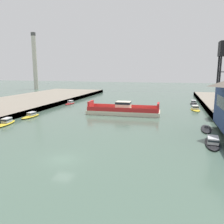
{
  "coord_description": "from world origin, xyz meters",
  "views": [
    {
      "loc": [
        13.74,
        -25.5,
        11.59
      ],
      "look_at": [
        0.0,
        24.65,
        2.0
      ],
      "focal_mm": 36.3,
      "sensor_mm": 36.0,
      "label": 1
    }
  ],
  "objects_px": {
    "chain_ferry": "(123,110)",
    "moored_boat_upstream_a": "(206,129)",
    "smokestack_distant_a": "(35,60)",
    "moored_boat_mid_right": "(70,103)",
    "moored_boat_far_right": "(6,122)",
    "moored_boat_upstream_b": "(31,115)",
    "moored_boat_near_left": "(213,142)",
    "moored_boat_mid_left": "(194,103)",
    "moored_boat_far_left": "(195,108)"
  },
  "relations": [
    {
      "from": "chain_ferry",
      "to": "moored_boat_mid_left",
      "type": "relative_size",
      "value": 3.04
    },
    {
      "from": "moored_boat_mid_right",
      "to": "moored_boat_upstream_a",
      "type": "height_order",
      "value": "moored_boat_mid_right"
    },
    {
      "from": "moored_boat_mid_right",
      "to": "moored_boat_upstream_a",
      "type": "relative_size",
      "value": 0.82
    },
    {
      "from": "moored_boat_far_right",
      "to": "moored_boat_upstream_a",
      "type": "distance_m",
      "value": 41.85
    },
    {
      "from": "chain_ferry",
      "to": "moored_boat_far_left",
      "type": "bearing_deg",
      "value": 31.39
    },
    {
      "from": "smokestack_distant_a",
      "to": "moored_boat_near_left",
      "type": "bearing_deg",
      "value": -44.37
    },
    {
      "from": "moored_boat_mid_left",
      "to": "moored_boat_far_left",
      "type": "height_order",
      "value": "moored_boat_mid_left"
    },
    {
      "from": "moored_boat_near_left",
      "to": "chain_ferry",
      "type": "bearing_deg",
      "value": 132.18
    },
    {
      "from": "moored_boat_upstream_a",
      "to": "moored_boat_upstream_b",
      "type": "xyz_separation_m",
      "value": [
        -40.81,
        1.31,
        0.26
      ]
    },
    {
      "from": "moored_boat_mid_left",
      "to": "moored_boat_far_left",
      "type": "bearing_deg",
      "value": -92.26
    },
    {
      "from": "moored_boat_near_left",
      "to": "moored_boat_far_right",
      "type": "distance_m",
      "value": 41.1
    },
    {
      "from": "moored_boat_upstream_b",
      "to": "moored_boat_far_right",
      "type": "bearing_deg",
      "value": -93.21
    },
    {
      "from": "moored_boat_far_right",
      "to": "moored_boat_mid_right",
      "type": "bearing_deg",
      "value": 90.05
    },
    {
      "from": "moored_boat_far_right",
      "to": "smokestack_distant_a",
      "type": "bearing_deg",
      "value": 119.92
    },
    {
      "from": "moored_boat_far_right",
      "to": "moored_boat_upstream_b",
      "type": "bearing_deg",
      "value": 86.79
    },
    {
      "from": "moored_boat_mid_left",
      "to": "moored_boat_far_right",
      "type": "bearing_deg",
      "value": -134.06
    },
    {
      "from": "moored_boat_mid_right",
      "to": "smokestack_distant_a",
      "type": "relative_size",
      "value": 0.17
    },
    {
      "from": "moored_boat_near_left",
      "to": "moored_boat_far_left",
      "type": "xyz_separation_m",
      "value": [
        0.03,
        32.81,
        0.02
      ]
    },
    {
      "from": "moored_boat_far_right",
      "to": "moored_boat_mid_left",
      "type": "bearing_deg",
      "value": 45.94
    },
    {
      "from": "moored_boat_upstream_b",
      "to": "smokestack_distant_a",
      "type": "bearing_deg",
      "value": 122.73
    },
    {
      "from": "moored_boat_upstream_a",
      "to": "moored_boat_upstream_b",
      "type": "distance_m",
      "value": 40.83
    },
    {
      "from": "moored_boat_far_right",
      "to": "moored_boat_upstream_a",
      "type": "xyz_separation_m",
      "value": [
        41.27,
        6.93,
        -0.31
      ]
    },
    {
      "from": "chain_ferry",
      "to": "moored_boat_mid_right",
      "type": "xyz_separation_m",
      "value": [
        -21.92,
        13.2,
        -0.61
      ]
    },
    {
      "from": "moored_boat_mid_left",
      "to": "moored_boat_upstream_a",
      "type": "relative_size",
      "value": 0.91
    },
    {
      "from": "moored_boat_near_left",
      "to": "moored_boat_far_right",
      "type": "relative_size",
      "value": 1.12
    },
    {
      "from": "moored_boat_mid_right",
      "to": "moored_boat_far_right",
      "type": "xyz_separation_m",
      "value": [
        0.03,
        -31.64,
        0.07
      ]
    },
    {
      "from": "chain_ferry",
      "to": "smokestack_distant_a",
      "type": "relative_size",
      "value": 0.57
    },
    {
      "from": "moored_boat_upstream_b",
      "to": "smokestack_distant_a",
      "type": "distance_m",
      "value": 93.75
    },
    {
      "from": "smokestack_distant_a",
      "to": "moored_boat_upstream_b",
      "type": "bearing_deg",
      "value": -57.27
    },
    {
      "from": "chain_ferry",
      "to": "moored_boat_mid_right",
      "type": "distance_m",
      "value": 25.59
    },
    {
      "from": "moored_boat_upstream_b",
      "to": "smokestack_distant_a",
      "type": "height_order",
      "value": "smokestack_distant_a"
    },
    {
      "from": "moored_boat_far_left",
      "to": "moored_boat_upstream_a",
      "type": "height_order",
      "value": "moored_boat_far_left"
    },
    {
      "from": "moored_boat_near_left",
      "to": "smokestack_distant_a",
      "type": "relative_size",
      "value": 0.23
    },
    {
      "from": "moored_boat_mid_right",
      "to": "moored_boat_far_left",
      "type": "height_order",
      "value": "moored_boat_far_left"
    },
    {
      "from": "chain_ferry",
      "to": "moored_boat_far_right",
      "type": "relative_size",
      "value": 2.81
    },
    {
      "from": "chain_ferry",
      "to": "smokestack_distant_a",
      "type": "distance_m",
      "value": 99.42
    },
    {
      "from": "moored_boat_far_left",
      "to": "moored_boat_mid_right",
      "type": "bearing_deg",
      "value": 177.9
    },
    {
      "from": "moored_boat_near_left",
      "to": "moored_boat_upstream_a",
      "type": "distance_m",
      "value": 9.6
    },
    {
      "from": "moored_boat_upstream_a",
      "to": "smokestack_distant_a",
      "type": "height_order",
      "value": "smokestack_distant_a"
    },
    {
      "from": "moored_boat_upstream_b",
      "to": "smokestack_distant_a",
      "type": "relative_size",
      "value": 0.19
    },
    {
      "from": "moored_boat_far_left",
      "to": "moored_boat_upstream_b",
      "type": "xyz_separation_m",
      "value": [
        -40.58,
        -21.9,
        -0.06
      ]
    },
    {
      "from": "moored_boat_near_left",
      "to": "moored_boat_mid_left",
      "type": "relative_size",
      "value": 1.21
    },
    {
      "from": "moored_boat_near_left",
      "to": "moored_boat_mid_left",
      "type": "xyz_separation_m",
      "value": [
        0.54,
        45.61,
        0.01
      ]
    },
    {
      "from": "moored_boat_mid_left",
      "to": "moored_boat_far_right",
      "type": "relative_size",
      "value": 0.93
    },
    {
      "from": "moored_boat_near_left",
      "to": "moored_boat_mid_left",
      "type": "height_order",
      "value": "moored_boat_mid_left"
    },
    {
      "from": "chain_ferry",
      "to": "moored_boat_mid_right",
      "type": "bearing_deg",
      "value": 148.95
    },
    {
      "from": "moored_boat_near_left",
      "to": "moored_boat_upstream_b",
      "type": "xyz_separation_m",
      "value": [
        -40.56,
        10.9,
        -0.04
      ]
    },
    {
      "from": "chain_ferry",
      "to": "moored_boat_upstream_b",
      "type": "xyz_separation_m",
      "value": [
        -21.43,
        -10.21,
        -0.59
      ]
    },
    {
      "from": "moored_boat_near_left",
      "to": "moored_boat_upstream_a",
      "type": "relative_size",
      "value": 1.1
    },
    {
      "from": "chain_ferry",
      "to": "moored_boat_upstream_a",
      "type": "relative_size",
      "value": 2.75
    }
  ]
}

